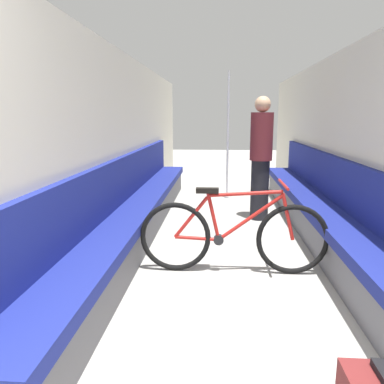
% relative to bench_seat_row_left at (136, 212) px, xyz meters
% --- Properties ---
extents(wall_left, '(0.10, 10.07, 2.14)m').
position_rel_bench_seat_row_left_xyz_m(wall_left, '(-0.24, -0.02, 0.77)').
color(wall_left, beige).
rests_on(wall_left, ground).
extents(wall_right, '(0.10, 10.07, 2.14)m').
position_rel_bench_seat_row_left_xyz_m(wall_right, '(2.38, -0.02, 0.77)').
color(wall_right, beige).
rests_on(wall_right, ground).
extents(bench_seat_row_left, '(0.44, 5.99, 0.94)m').
position_rel_bench_seat_row_left_xyz_m(bench_seat_row_left, '(0.00, 0.00, 0.00)').
color(bench_seat_row_left, '#5B5B60').
rests_on(bench_seat_row_left, ground).
extents(bench_seat_row_right, '(0.44, 5.99, 0.94)m').
position_rel_bench_seat_row_left_xyz_m(bench_seat_row_right, '(2.14, 0.00, 0.00)').
color(bench_seat_row_right, '#5B5B60').
rests_on(bench_seat_row_right, ground).
extents(bicycle, '(1.69, 0.46, 0.83)m').
position_rel_bench_seat_row_left_xyz_m(bicycle, '(1.09, -0.94, 0.04)').
color(bicycle, black).
rests_on(bicycle, ground).
extents(grab_pole_near, '(0.08, 0.08, 2.12)m').
position_rel_bench_seat_row_left_xyz_m(grab_pole_near, '(1.10, 2.23, 0.73)').
color(grab_pole_near, gray).
rests_on(grab_pole_near, ground).
extents(passenger_standing, '(0.30, 0.30, 1.66)m').
position_rel_bench_seat_row_left_xyz_m(passenger_standing, '(1.51, 0.91, 0.55)').
color(passenger_standing, black).
rests_on(passenger_standing, ground).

